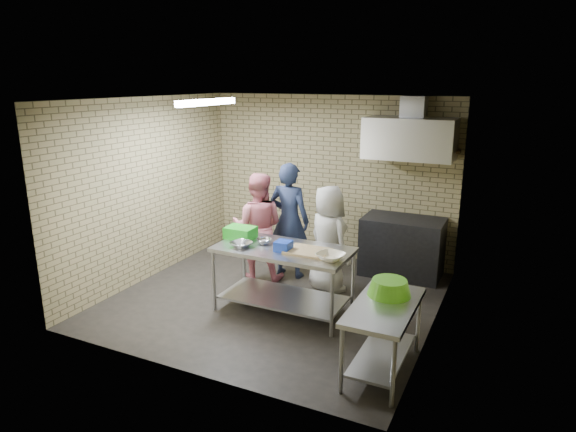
% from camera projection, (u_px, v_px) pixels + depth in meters
% --- Properties ---
extents(floor, '(4.20, 4.20, 0.00)m').
position_uv_depth(floor, '(275.00, 299.00, 6.95)').
color(floor, black).
rests_on(floor, ground).
extents(ceiling, '(4.20, 4.20, 0.00)m').
position_uv_depth(ceiling, '(274.00, 99.00, 6.23)').
color(ceiling, black).
rests_on(ceiling, ground).
extents(back_wall, '(4.20, 0.06, 2.70)m').
position_uv_depth(back_wall, '(329.00, 178.00, 8.33)').
color(back_wall, '#90865A').
rests_on(back_wall, ground).
extents(front_wall, '(4.20, 0.06, 2.70)m').
position_uv_depth(front_wall, '(181.00, 249.00, 4.85)').
color(front_wall, '#90865A').
rests_on(front_wall, ground).
extents(left_wall, '(0.06, 4.00, 2.70)m').
position_uv_depth(left_wall, '(149.00, 189.00, 7.47)').
color(left_wall, '#90865A').
rests_on(left_wall, ground).
extents(right_wall, '(0.06, 4.00, 2.70)m').
position_uv_depth(right_wall, '(438.00, 223.00, 5.72)').
color(right_wall, '#90865A').
rests_on(right_wall, ground).
extents(prep_table, '(1.73, 0.87, 0.87)m').
position_uv_depth(prep_table, '(283.00, 279.00, 6.49)').
color(prep_table, '#B5B6BC').
rests_on(prep_table, floor).
extents(side_counter, '(0.60, 1.20, 0.75)m').
position_uv_depth(side_counter, '(383.00, 338.00, 5.14)').
color(side_counter, silver).
rests_on(side_counter, floor).
extents(stove, '(1.20, 0.70, 0.90)m').
position_uv_depth(stove, '(402.00, 247.00, 7.70)').
color(stove, black).
rests_on(stove, floor).
extents(range_hood, '(1.30, 0.60, 0.60)m').
position_uv_depth(range_hood, '(410.00, 138.00, 7.31)').
color(range_hood, silver).
rests_on(range_hood, back_wall).
extents(hood_duct, '(0.35, 0.30, 0.30)m').
position_uv_depth(hood_duct, '(414.00, 106.00, 7.32)').
color(hood_duct, '#A5A8AD').
rests_on(hood_duct, back_wall).
extents(wall_shelf, '(0.80, 0.20, 0.04)m').
position_uv_depth(wall_shelf, '(432.00, 150.00, 7.40)').
color(wall_shelf, '#3F2B19').
rests_on(wall_shelf, back_wall).
extents(fluorescent_fixture, '(0.10, 1.25, 0.08)m').
position_uv_depth(fluorescent_fixture, '(207.00, 102.00, 6.67)').
color(fluorescent_fixture, white).
rests_on(fluorescent_fixture, ceiling).
extents(green_crate, '(0.38, 0.29, 0.15)m').
position_uv_depth(green_crate, '(241.00, 232.00, 6.75)').
color(green_crate, green).
rests_on(green_crate, prep_table).
extents(blue_tub, '(0.19, 0.19, 0.13)m').
position_uv_depth(blue_tub, '(283.00, 246.00, 6.25)').
color(blue_tub, '#193CBD').
rests_on(blue_tub, prep_table).
extents(cutting_board, '(0.53, 0.40, 0.03)m').
position_uv_depth(cutting_board, '(308.00, 251.00, 6.21)').
color(cutting_board, tan).
rests_on(cutting_board, prep_table).
extents(mixing_bowl_a, '(0.32, 0.32, 0.07)m').
position_uv_depth(mixing_bowl_a, '(241.00, 244.00, 6.40)').
color(mixing_bowl_a, '#B3B6BB').
rests_on(mixing_bowl_a, prep_table).
extents(mixing_bowl_b, '(0.25, 0.25, 0.06)m').
position_uv_depth(mixing_bowl_b, '(264.00, 241.00, 6.54)').
color(mixing_bowl_b, '#AFB1B6').
rests_on(mixing_bowl_b, prep_table).
extents(ceramic_bowl, '(0.40, 0.40, 0.08)m').
position_uv_depth(ceramic_bowl, '(331.00, 257.00, 5.94)').
color(ceramic_bowl, beige).
rests_on(ceramic_bowl, prep_table).
extents(green_basin, '(0.46, 0.46, 0.17)m').
position_uv_depth(green_basin, '(389.00, 287.00, 5.25)').
color(green_basin, '#59C626').
rests_on(green_basin, side_counter).
extents(bottle_red, '(0.07, 0.07, 0.18)m').
position_uv_depth(bottle_red, '(416.00, 142.00, 7.47)').
color(bottle_red, '#B22619').
rests_on(bottle_red, wall_shelf).
extents(bottle_green, '(0.06, 0.06, 0.15)m').
position_uv_depth(bottle_green, '(443.00, 145.00, 7.31)').
color(bottle_green, green).
rests_on(bottle_green, wall_shelf).
extents(man_navy, '(0.65, 0.43, 1.76)m').
position_uv_depth(man_navy, '(289.00, 220.00, 7.56)').
color(man_navy, '#161737').
rests_on(man_navy, floor).
extents(woman_pink, '(0.94, 0.83, 1.63)m').
position_uv_depth(woman_pink, '(258.00, 227.00, 7.47)').
color(woman_pink, '#CA6B79').
rests_on(woman_pink, floor).
extents(woman_white, '(0.89, 0.81, 1.53)m').
position_uv_depth(woman_white, '(328.00, 239.00, 7.03)').
color(woman_white, silver).
rests_on(woman_white, floor).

